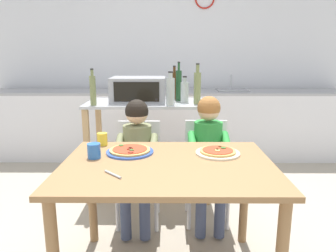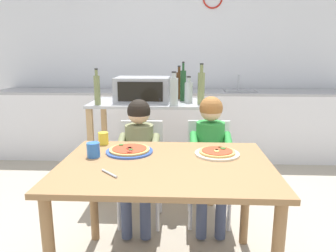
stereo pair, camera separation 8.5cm
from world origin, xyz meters
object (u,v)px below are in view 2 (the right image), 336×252
at_px(dining_table, 166,180).
at_px(child_in_olive_shirt, 138,149).
at_px(toaster_oven, 143,89).
at_px(pizza_plate_cream, 217,153).
at_px(child_in_green_shirt, 211,148).
at_px(bottle_squat_spirits, 201,87).
at_px(bottle_clear_vinegar, 189,92).
at_px(dining_chair_right, 209,164).
at_px(pizza_plate_blue_rimmed, 129,150).
at_px(bottle_slim_sauce, 179,85).
at_px(serving_spoon, 109,173).
at_px(bottle_brown_beer, 183,85).
at_px(drinking_cup_blue, 93,150).
at_px(bottle_tall_green_wine, 174,91).
at_px(drinking_cup_yellow, 103,138).
at_px(dining_chair_left, 141,164).
at_px(kitchen_island_cart, 153,133).
at_px(bottle_dark_olive_oil, 97,89).

bearing_deg(dining_table, child_in_olive_shirt, 112.21).
xyz_separation_m(toaster_oven, pizza_plate_cream, (0.59, -1.08, -0.27)).
bearing_deg(child_in_green_shirt, dining_table, -116.72).
bearing_deg(toaster_oven, bottle_squat_spirits, -14.76).
relative_size(bottle_clear_vinegar, dining_chair_right, 0.30).
height_order(bottle_clear_vinegar, pizza_plate_blue_rimmed, bottle_clear_vinegar).
bearing_deg(bottle_slim_sauce, bottle_squat_spirits, -57.36).
relative_size(toaster_oven, serving_spoon, 3.58).
bearing_deg(pizza_plate_cream, bottle_brown_beer, 100.81).
bearing_deg(bottle_squat_spirits, serving_spoon, -112.57).
bearing_deg(dining_table, pizza_plate_cream, 28.59).
bearing_deg(drinking_cup_blue, bottle_tall_green_wine, 63.32).
xyz_separation_m(pizza_plate_cream, drinking_cup_yellow, (-0.76, 0.20, 0.03)).
relative_size(bottle_slim_sauce, bottle_tall_green_wine, 1.11).
relative_size(dining_chair_right, child_in_green_shirt, 0.79).
bearing_deg(child_in_olive_shirt, dining_chair_left, 90.00).
bearing_deg(bottle_brown_beer, serving_spoon, -104.18).
bearing_deg(drinking_cup_blue, bottle_slim_sauce, 69.41).
xyz_separation_m(dining_table, child_in_olive_shirt, (-0.24, 0.59, 0.00)).
bearing_deg(serving_spoon, bottle_brown_beer, 75.82).
distance_m(dining_table, drinking_cup_yellow, 0.60).
bearing_deg(bottle_brown_beer, kitchen_island_cart, -164.75).
distance_m(bottle_squat_spirits, child_in_green_shirt, 0.64).
xyz_separation_m(bottle_dark_olive_oil, bottle_tall_green_wine, (0.67, -0.02, -0.01)).
bearing_deg(kitchen_island_cart, bottle_brown_beer, 15.25).
distance_m(bottle_dark_olive_oil, dining_chair_right, 1.16).
distance_m(bottle_tall_green_wine, child_in_olive_shirt, 0.63).
bearing_deg(bottle_squat_spirits, dining_chair_right, -81.19).
distance_m(bottle_brown_beer, drinking_cup_yellow, 1.12).
relative_size(bottle_dark_olive_oil, dining_chair_right, 0.39).
height_order(bottle_clear_vinegar, child_in_green_shirt, bottle_clear_vinegar).
distance_m(bottle_brown_beer, drinking_cup_blue, 1.36).
height_order(bottle_tall_green_wine, bottle_clear_vinegar, bottle_tall_green_wine).
bearing_deg(pizza_plate_cream, bottle_dark_olive_oil, 138.67).
relative_size(bottle_dark_olive_oil, drinking_cup_blue, 3.54).
distance_m(dining_chair_right, pizza_plate_blue_rimmed, 0.83).
relative_size(dining_table, pizza_plate_blue_rimmed, 4.09).
xyz_separation_m(kitchen_island_cart, drinking_cup_blue, (-0.26, -1.14, 0.18)).
bearing_deg(serving_spoon, drinking_cup_blue, 119.81).
distance_m(bottle_squat_spirits, serving_spoon, 1.44).
distance_m(dining_table, serving_spoon, 0.36).
relative_size(bottle_clear_vinegar, drinking_cup_blue, 2.71).
distance_m(bottle_squat_spirits, drinking_cup_blue, 1.26).
height_order(dining_chair_left, dining_chair_right, same).
bearing_deg(bottle_slim_sauce, kitchen_island_cart, -141.83).
relative_size(bottle_brown_beer, drinking_cup_blue, 4.10).
bearing_deg(dining_table, bottle_squat_spirits, 76.93).
relative_size(bottle_slim_sauce, bottle_squat_spirits, 0.91).
xyz_separation_m(bottle_brown_beer, drinking_cup_yellow, (-0.55, -0.94, -0.28)).
bearing_deg(pizza_plate_blue_rimmed, dining_table, -38.36).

